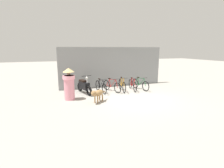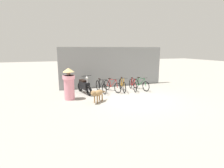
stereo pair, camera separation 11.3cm
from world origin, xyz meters
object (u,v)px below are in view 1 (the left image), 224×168
bicycle_0 (101,87)px  bicycle_1 (112,86)px  stray_dog (98,93)px  bicycle_2 (122,85)px  motorcycle (84,86)px  bicycle_3 (133,85)px  bicycle_4 (140,84)px  person_in_robes (69,83)px

bicycle_0 → bicycle_1: (0.69, -0.04, -0.01)m
bicycle_1 → stray_dog: (-1.42, -1.86, 0.11)m
bicycle_1 → stray_dog: size_ratio=1.64×
bicycle_2 → motorcycle: motorcycle is taller
motorcycle → stray_dog: size_ratio=1.79×
bicycle_3 → bicycle_4: 0.53m
bicycle_1 → bicycle_3: size_ratio=0.96×
motorcycle → bicycle_3: bearing=71.4°
person_in_robes → bicycle_4: bearing=-130.3°
stray_dog → bicycle_4: bearing=166.6°
bicycle_3 → bicycle_1: bearing=-86.3°
bicycle_1 → bicycle_2: 0.63m
bicycle_0 → bicycle_1: bicycle_0 is taller
bicycle_0 → bicycle_3: (2.01, -0.21, -0.00)m
bicycle_2 → bicycle_3: bearing=98.5°
bicycle_2 → motorcycle: bearing=-86.2°
bicycle_4 → person_in_robes: size_ratio=0.99×
bicycle_0 → bicycle_2: size_ratio=1.05×
bicycle_4 → person_in_robes: (-4.48, -0.70, 0.51)m
bicycle_0 → bicycle_1: size_ratio=1.06×
bicycle_0 → motorcycle: (-0.99, 0.03, 0.09)m
bicycle_1 → bicycle_2: (0.61, -0.16, 0.02)m
stray_dog → person_in_robes: bearing=-78.9°
motorcycle → stray_dog: (0.26, -1.94, 0.02)m
stray_dog → bicycle_1: bearing=-167.7°
bicycle_1 → motorcycle: motorcycle is taller
bicycle_3 → person_in_robes: (-3.95, -0.73, 0.51)m
bicycle_0 → bicycle_3: bicycle_0 is taller
stray_dog → person_in_robes: (-1.21, 0.97, 0.39)m
bicycle_1 → motorcycle: (-1.68, 0.07, 0.09)m
bicycle_2 → bicycle_4: (1.23, -0.04, -0.02)m
bicycle_4 → motorcycle: bearing=-105.0°
bicycle_0 → bicycle_2: bearing=76.5°
bicycle_3 → stray_dog: bearing=-47.3°
bicycle_4 → person_in_robes: 4.56m
bicycle_0 → motorcycle: size_ratio=0.97×
bicycle_1 → bicycle_4: size_ratio=0.99×
bicycle_2 → person_in_robes: 3.36m
bicycle_0 → bicycle_2: bicycle_2 is taller
bicycle_1 → person_in_robes: bearing=-90.1°
stray_dog → motorcycle: bearing=-122.7°
bicycle_0 → stray_dog: bicycle_0 is taller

